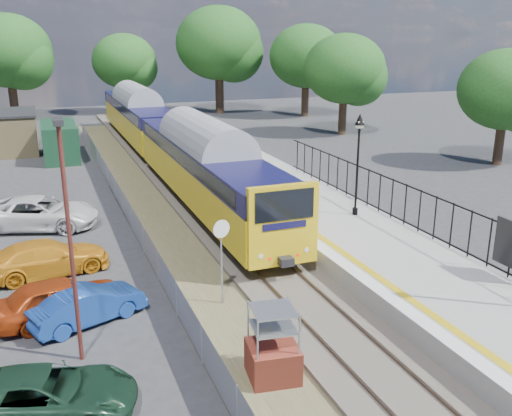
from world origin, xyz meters
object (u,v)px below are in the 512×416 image
brick_plinth (273,345)px  car_white (39,213)px  carpark_lamp (69,229)px  car_green (43,395)px  train (163,134)px  speed_sign (221,247)px  car_yellow (47,258)px  victorian_lamp_north (359,141)px  car_red (60,299)px  car_blue (87,305)px

brick_plinth → car_white: bearing=110.1°
carpark_lamp → car_green: size_ratio=1.54×
train → carpark_lamp: (-7.33, -23.04, 1.54)m
speed_sign → car_yellow: 7.43m
victorian_lamp_north → car_red: 14.06m
car_blue → car_yellow: 4.60m
speed_sign → car_red: 5.41m
train → car_white: (-8.22, -10.60, -1.59)m
victorian_lamp_north → car_white: (-13.52, 5.87, -3.54)m
brick_plinth → car_red: brick_plinth is taller
car_green → car_white: size_ratio=0.81×
brick_plinth → car_white: 16.24m
train → car_red: train is taller
victorian_lamp_north → speed_sign: (-7.89, -4.80, -2.20)m
speed_sign → carpark_lamp: bearing=-173.0°
car_blue → car_yellow: (-1.06, 4.48, 0.05)m
victorian_lamp_north → car_yellow: 13.80m
car_blue → car_yellow: bearing=-8.8°
carpark_lamp → victorian_lamp_north: bearing=27.5°
car_green → train: bearing=-2.9°
train → victorian_lamp_north: bearing=-72.2°
train → car_yellow: 18.33m
carpark_lamp → car_red: (-0.40, 2.72, -3.18)m
speed_sign → car_white: size_ratio=0.56×
victorian_lamp_north → train: victorian_lamp_north is taller
speed_sign → car_red: size_ratio=0.74×
car_red → victorian_lamp_north: bearing=-85.1°
brick_plinth → car_green: bearing=175.4°
car_green → car_red: size_ratio=1.07×
victorian_lamp_north → speed_sign: bearing=-148.7°
victorian_lamp_north → brick_plinth: (-7.95, -9.39, -3.30)m
brick_plinth → car_blue: bearing=130.9°
carpark_lamp → car_green: (-1.03, -2.35, -3.27)m
car_white → brick_plinth: bearing=-141.4°
car_red → car_yellow: 3.94m
speed_sign → car_blue: 4.63m
victorian_lamp_north → carpark_lamp: (-12.63, -6.58, -0.42)m
victorian_lamp_north → car_white: size_ratio=0.85×
car_red → car_white: car_white is taller
train → car_green: train is taller
car_blue → car_green: bearing=140.8°
car_red → carpark_lamp: bearing=176.8°
brick_plinth → car_yellow: brick_plinth is taller
victorian_lamp_north → carpark_lamp: carpark_lamp is taller
car_yellow → speed_sign: bearing=-141.3°
speed_sign → carpark_lamp: 5.36m
car_blue → car_white: 10.36m
brick_plinth → car_red: bearing=132.6°
car_red → car_blue: (0.77, -0.55, -0.09)m
brick_plinth → car_red: size_ratio=0.51×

